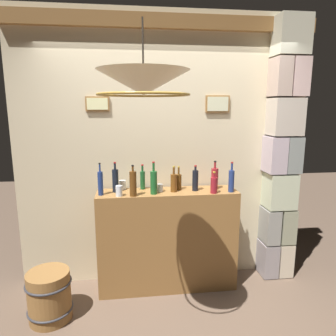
% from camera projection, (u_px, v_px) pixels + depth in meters
% --- Properties ---
extents(panelled_rear_partition, '(3.08, 0.15, 2.84)m').
position_uv_depth(panelled_rear_partition, '(164.00, 145.00, 3.28)').
color(panelled_rear_partition, beige).
rests_on(panelled_rear_partition, ground).
extents(stone_pillar, '(0.35, 0.32, 2.77)m').
position_uv_depth(stone_pillar, '(281.00, 154.00, 3.32)').
color(stone_pillar, gray).
rests_on(stone_pillar, ground).
extents(bar_shelf_unit, '(1.42, 0.35, 1.05)m').
position_uv_depth(bar_shelf_unit, '(167.00, 240.00, 3.22)').
color(bar_shelf_unit, olive).
rests_on(bar_shelf_unit, ground).
extents(liquor_bottle_scotch, '(0.06, 0.06, 0.26)m').
position_uv_depth(liquor_bottle_scotch, '(195.00, 180.00, 3.13)').
color(liquor_bottle_scotch, black).
rests_on(liquor_bottle_scotch, bar_shelf_unit).
extents(liquor_bottle_rum, '(0.05, 0.05, 0.26)m').
position_uv_depth(liquor_bottle_rum, '(143.00, 179.00, 3.18)').
color(liquor_bottle_rum, '#194C24').
rests_on(liquor_bottle_rum, bar_shelf_unit).
extents(liquor_bottle_rye, '(0.07, 0.07, 0.26)m').
position_uv_depth(liquor_bottle_rye, '(174.00, 182.00, 3.09)').
color(liquor_bottle_rye, brown).
rests_on(liquor_bottle_rye, bar_shelf_unit).
extents(liquor_bottle_bourbon, '(0.07, 0.07, 0.22)m').
position_uv_depth(liquor_bottle_bourbon, '(214.00, 185.00, 3.04)').
color(liquor_bottle_bourbon, maroon).
rests_on(liquor_bottle_bourbon, bar_shelf_unit).
extents(liquor_bottle_port, '(0.06, 0.06, 0.31)m').
position_uv_depth(liquor_bottle_port, '(231.00, 180.00, 3.08)').
color(liquor_bottle_port, navy).
rests_on(liquor_bottle_port, bar_shelf_unit).
extents(liquor_bottle_mezcal, '(0.07, 0.07, 0.30)m').
position_uv_depth(liquor_bottle_mezcal, '(215.00, 178.00, 3.18)').
color(liquor_bottle_mezcal, maroon).
rests_on(liquor_bottle_mezcal, bar_shelf_unit).
extents(liquor_bottle_tequila, '(0.07, 0.07, 0.32)m').
position_uv_depth(liquor_bottle_tequila, '(154.00, 182.00, 3.00)').
color(liquor_bottle_tequila, '#1A5726').
rests_on(liquor_bottle_tequila, bar_shelf_unit).
extents(liquor_bottle_brandy, '(0.06, 0.06, 0.31)m').
position_uv_depth(liquor_bottle_brandy, '(115.00, 180.00, 3.07)').
color(liquor_bottle_brandy, black).
rests_on(liquor_bottle_brandy, bar_shelf_unit).
extents(liquor_bottle_gin, '(0.06, 0.06, 0.25)m').
position_uv_depth(liquor_bottle_gin, '(179.00, 181.00, 3.17)').
color(liquor_bottle_gin, '#5C3912').
rests_on(liquor_bottle_gin, bar_shelf_unit).
extents(liquor_bottle_vermouth, '(0.07, 0.07, 0.30)m').
position_uv_depth(liquor_bottle_vermouth, '(133.00, 183.00, 2.93)').
color(liquor_bottle_vermouth, '#5A3413').
rests_on(liquor_bottle_vermouth, bar_shelf_unit).
extents(liquor_bottle_whiskey, '(0.05, 0.05, 0.32)m').
position_uv_depth(liquor_bottle_whiskey, '(100.00, 183.00, 2.96)').
color(liquor_bottle_whiskey, navy).
rests_on(liquor_bottle_whiskey, bar_shelf_unit).
extents(glass_tumbler_rocks, '(0.06, 0.06, 0.08)m').
position_uv_depth(glass_tumbler_rocks, '(160.00, 188.00, 3.10)').
color(glass_tumbler_rocks, silver).
rests_on(glass_tumbler_rocks, bar_shelf_unit).
extents(glass_tumbler_highball, '(0.07, 0.07, 0.09)m').
position_uv_depth(glass_tumbler_highball, '(123.00, 185.00, 3.18)').
color(glass_tumbler_highball, silver).
rests_on(glass_tumbler_highball, bar_shelf_unit).
extents(glass_tumbler_shot, '(0.06, 0.06, 0.10)m').
position_uv_depth(glass_tumbler_shot, '(119.00, 191.00, 2.94)').
color(glass_tumbler_shot, silver).
rests_on(glass_tumbler_shot, bar_shelf_unit).
extents(pendant_lamp, '(0.61, 0.61, 0.48)m').
position_uv_depth(pendant_lamp, '(143.00, 84.00, 1.99)').
color(pendant_lamp, '#EFE5C6').
extents(wooden_barrel, '(0.40, 0.40, 0.46)m').
position_uv_depth(wooden_barrel, '(49.00, 296.00, 2.77)').
color(wooden_barrel, olive).
rests_on(wooden_barrel, ground).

